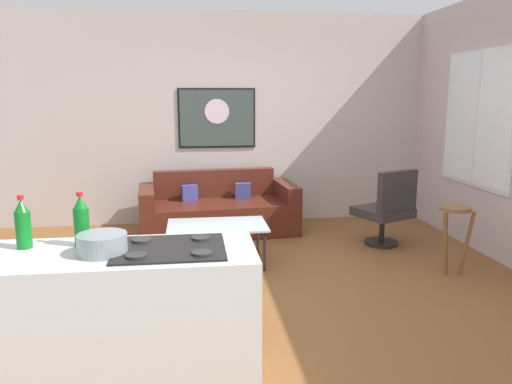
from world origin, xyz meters
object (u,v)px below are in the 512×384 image
coffee_table (217,227)px  soda_bottle (23,224)px  mixing_bowl (102,244)px  couch (218,211)px  wall_painting (217,118)px  bar_stool (454,223)px  soda_bottle_2 (81,221)px  armchair (388,208)px

coffee_table → soda_bottle: size_ratio=3.38×
mixing_bowl → couch: bearing=77.2°
coffee_table → wall_painting: wall_painting is taller
couch → coffee_table: 1.23m
bar_stool → mixing_bowl: (-2.99, -1.71, 0.44)m
soda_bottle → mixing_bowl: 0.48m
couch → soda_bottle: (-1.24, -3.32, 0.75)m
couch → soda_bottle_2: soda_bottle_2 is taller
coffee_table → wall_painting: 2.03m
wall_painting → couch: bearing=-93.4°
coffee_table → soda_bottle_2: (-0.86, -2.09, 0.63)m
mixing_bowl → wall_painting: wall_painting is taller
armchair → bar_stool: 0.97m
coffee_table → mixing_bowl: size_ratio=3.86×
armchair → soda_bottle_2: size_ratio=2.93×
armchair → mixing_bowl: bearing=-135.7°
soda_bottle → bar_stool: bearing=24.3°
mixing_bowl → soda_bottle: bearing=159.9°
bar_stool → soda_bottle: soda_bottle is taller
soda_bottle → soda_bottle_2: size_ratio=0.97×
soda_bottle → wall_painting: size_ratio=0.29×
coffee_table → soda_bottle_2: 2.35m
soda_bottle_2 → wall_painting: 3.97m
coffee_table → soda_bottle: soda_bottle is taller
armchair → couch: bearing=155.9°
bar_stool → soda_bottle_2: 3.53m
bar_stool → mixing_bowl: size_ratio=2.56×
soda_bottle → mixing_bowl: (0.45, -0.16, -0.08)m
coffee_table → wall_painting: bearing=86.6°
wall_painting → bar_stool: bearing=-46.7°
couch → soda_bottle: size_ratio=6.74×
bar_stool → wall_painting: wall_painting is taller
couch → armchair: (1.90, -0.85, 0.18)m
armchair → wall_painting: 2.52m
couch → bar_stool: size_ratio=3.01×
soda_bottle_2 → couch: bearing=74.3°
couch → mixing_bowl: bearing=-102.8°
couch → wall_painting: size_ratio=1.96×
mixing_bowl → wall_painting: (0.82, 4.01, 0.48)m
bar_stool → armchair: bearing=107.7°
coffee_table → armchair: bearing=10.7°
bar_stool → mixing_bowl: mixing_bowl is taller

